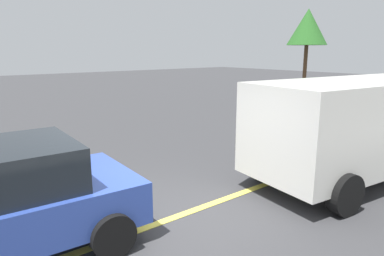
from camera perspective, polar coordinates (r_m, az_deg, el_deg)
ground_plane at (r=6.05m, az=-5.50°, el=-15.21°), size 80.00×80.00×0.00m
lane_marking_centre at (r=7.94m, az=13.02°, el=-8.49°), size 28.00×0.16×0.01m
white_van at (r=8.40m, az=25.47°, el=0.70°), size 5.42×2.81×2.20m
tree_left_verge at (r=20.21m, az=18.29°, el=15.24°), size 2.11×2.11×4.96m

